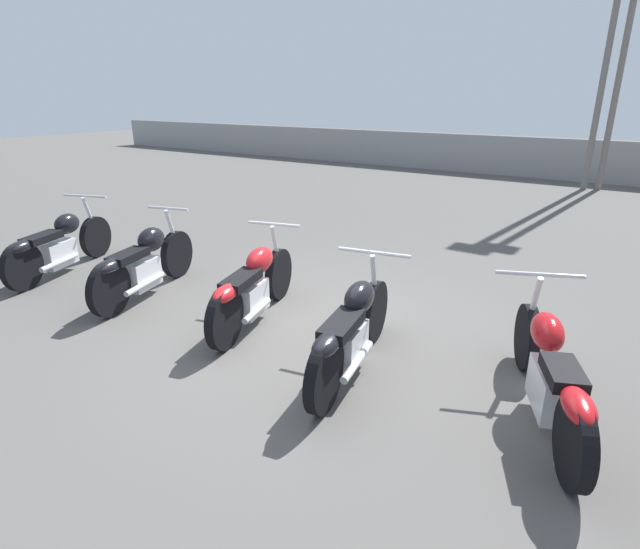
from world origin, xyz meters
name	(u,v)px	position (x,y,z in m)	size (l,w,h in m)	color
ground_plane	(312,334)	(0.00, 0.00, 0.00)	(60.00, 60.00, 0.00)	#514F4C
fence_back	(550,159)	(0.00, 12.69, 0.61)	(40.00, 0.04, 1.22)	gray
motorcycle_slot_0	(59,245)	(-4.17, -0.39, 0.42)	(1.00, 2.06, 1.02)	black
motorcycle_slot_1	(143,263)	(-2.43, -0.27, 0.43)	(0.82, 2.02, 1.03)	black
motorcycle_slot_2	(253,287)	(-0.74, -0.10, 0.43)	(0.81, 2.01, 1.02)	black
motorcycle_slot_3	(352,331)	(0.74, -0.44, 0.43)	(0.74, 2.00, 1.02)	black
motorcycle_slot_4	(550,373)	(2.39, -0.18, 0.41)	(1.09, 2.03, 1.00)	black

